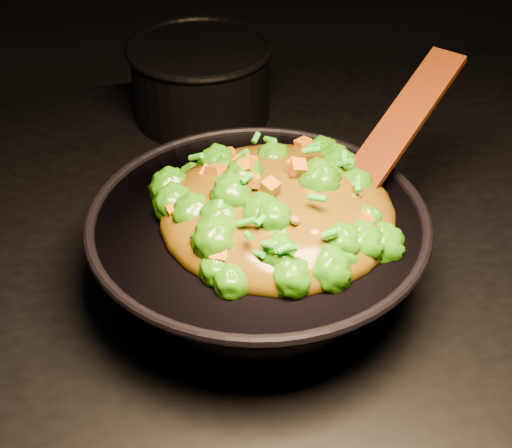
{
  "coord_description": "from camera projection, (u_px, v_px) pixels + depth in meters",
  "views": [
    {
      "loc": [
        -0.23,
        -0.78,
        1.53
      ],
      "look_at": [
        -0.07,
        -0.09,
        0.99
      ],
      "focal_mm": 55.0,
      "sensor_mm": 36.0,
      "label": 1
    }
  ],
  "objects": [
    {
      "name": "stovetop",
      "position": [
        283.0,
        440.0,
        1.3
      ],
      "size": [
        1.2,
        0.9,
        0.9
      ],
      "primitive_type": "cube",
      "color": "black",
      "rests_on": "ground"
    },
    {
      "name": "stir_fry",
      "position": [
        278.0,
        184.0,
        0.84
      ],
      "size": [
        0.33,
        0.33,
        0.09
      ],
      "primitive_type": null,
      "rotation": [
        0.0,
        0.0,
        -0.34
      ],
      "color": "#297808",
      "rests_on": "wok"
    },
    {
      "name": "back_pot",
      "position": [
        201.0,
        81.0,
        1.22
      ],
      "size": [
        0.23,
        0.23,
        0.12
      ],
      "primitive_type": "cylinder",
      "rotation": [
        0.0,
        0.0,
        0.06
      ],
      "color": "black",
      "rests_on": "stovetop"
    },
    {
      "name": "wok",
      "position": [
        258.0,
        255.0,
        0.9
      ],
      "size": [
        0.39,
        0.39,
        0.1
      ],
      "primitive_type": null,
      "rotation": [
        0.0,
        0.0,
        -0.06
      ],
      "color": "black",
      "rests_on": "stovetop"
    },
    {
      "name": "spatula",
      "position": [
        389.0,
        140.0,
        0.9
      ],
      "size": [
        0.24,
        0.21,
        0.12
      ],
      "primitive_type": "cube",
      "rotation": [
        0.0,
        -0.38,
        0.69
      ],
      "color": "#311605",
      "rests_on": "wok"
    }
  ]
}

